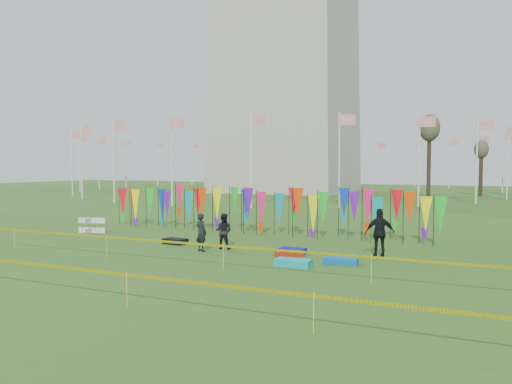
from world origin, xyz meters
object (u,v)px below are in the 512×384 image
at_px(kite_bag_blue, 293,251).
at_px(kite_bag_teal, 340,261).
at_px(person_left, 201,232).
at_px(kite_bag_turquoise, 293,263).
at_px(kite_bag_red, 289,253).
at_px(box_kite, 92,225).
at_px(kite_bag_black, 175,241).
at_px(person_right, 380,233).
at_px(person_mid, 223,231).

bearing_deg(kite_bag_blue, kite_bag_teal, -30.11).
bearing_deg(person_left, kite_bag_turquoise, -172.33).
distance_m(kite_bag_red, kite_bag_teal, 2.39).
relative_size(box_kite, kite_bag_blue, 0.80).
relative_size(kite_bag_turquoise, kite_bag_teal, 1.02).
relative_size(box_kite, kite_bag_black, 0.77).
xyz_separation_m(person_right, kite_bag_red, (-3.28, -1.27, -0.84)).
relative_size(person_right, kite_bag_teal, 1.53).
bearing_deg(person_left, kite_bag_black, -5.70).
distance_m(kite_bag_blue, kite_bag_black, 5.70).
bearing_deg(kite_bag_black, kite_bag_red, -6.65).
bearing_deg(person_mid, kite_bag_black, -11.90).
xyz_separation_m(box_kite, person_left, (8.11, -2.38, 0.38)).
bearing_deg(person_right, kite_bag_black, -12.41).
bearing_deg(kite_bag_black, person_mid, -5.75).
height_order(person_mid, kite_bag_teal, person_mid).
bearing_deg(box_kite, person_mid, -9.58).
bearing_deg(person_left, person_mid, -97.01).
xyz_separation_m(person_mid, kite_bag_blue, (3.07, 0.20, -0.65)).
distance_m(kite_bag_turquoise, kite_bag_teal, 1.77).
height_order(person_left, kite_bag_black, person_left).
distance_m(person_right, kite_bag_black, 9.10).
bearing_deg(person_right, kite_bag_blue, -4.96).
height_order(box_kite, kite_bag_turquoise, box_kite).
relative_size(kite_bag_red, kite_bag_teal, 0.89).
bearing_deg(person_mid, kite_bag_red, 166.46).
bearing_deg(box_kite, kite_bag_turquoise, -16.28).
distance_m(box_kite, kite_bag_red, 11.93).
distance_m(person_right, kite_bag_red, 3.62).
xyz_separation_m(person_left, kite_bag_teal, (5.94, -0.23, -0.68)).
bearing_deg(person_right, kite_bag_red, 4.92).
xyz_separation_m(person_mid, kite_bag_turquoise, (3.99, -2.23, -0.63)).
relative_size(person_left, kite_bag_turquoise, 1.26).
distance_m(kite_bag_black, kite_bag_teal, 8.15).
relative_size(box_kite, person_mid, 0.54).
bearing_deg(person_left, kite_bag_red, -148.26).
distance_m(box_kite, person_left, 8.46).
relative_size(kite_bag_turquoise, kite_bag_red, 1.16).
xyz_separation_m(kite_bag_turquoise, kite_bag_red, (-0.86, 1.83, -0.03)).
bearing_deg(kite_bag_red, kite_bag_teal, -18.16).
distance_m(person_left, kite_bag_red, 3.77).
bearing_deg(kite_bag_turquoise, person_left, 163.82).
xyz_separation_m(box_kite, kite_bag_blue, (11.72, -1.26, -0.30)).
bearing_deg(person_right, person_left, -1.86).
bearing_deg(kite_bag_turquoise, kite_bag_black, 159.33).
distance_m(person_right, kite_bag_blue, 3.51).
relative_size(person_mid, kite_bag_blue, 1.46).
height_order(kite_bag_blue, kite_bag_black, kite_bag_black).
relative_size(box_kite, kite_bag_red, 0.76).
distance_m(box_kite, person_right, 15.09).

